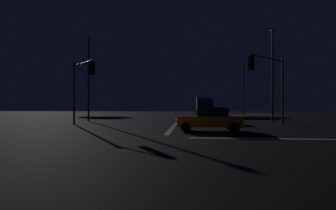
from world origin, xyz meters
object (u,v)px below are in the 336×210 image
(sedan_black, at_px, (213,113))
(streetlamp_right_far, at_px, (243,85))
(sedan_silver, at_px, (215,115))
(traffic_signal_nw, at_px, (82,80))
(traffic_signal_ne, at_px, (270,77))
(streetlamp_right_near, at_px, (273,69))
(sedan_green, at_px, (210,112))
(sedan_orange_crossing, at_px, (210,119))
(box_truck, at_px, (204,105))
(streetlamp_left_near, at_px, (89,72))

(sedan_black, xyz_separation_m, streetlamp_right_far, (5.87, 12.32, 4.21))
(sedan_silver, relative_size, traffic_signal_nw, 0.77)
(traffic_signal_ne, distance_m, streetlamp_right_near, 7.20)
(sedan_green, xyz_separation_m, sedan_orange_crossing, (-1.31, -19.75, 0.00))
(sedan_black, height_order, box_truck, box_truck)
(sedan_silver, bearing_deg, sedan_black, 86.93)
(traffic_signal_ne, bearing_deg, streetlamp_right_near, 71.88)
(streetlamp_left_near, bearing_deg, sedan_silver, -11.12)
(streetlamp_left_near, height_order, streetlamp_right_near, streetlamp_right_near)
(sedan_silver, xyz_separation_m, streetlamp_right_near, (6.21, 2.67, 4.77))
(box_truck, distance_m, sedan_orange_crossing, 26.75)
(traffic_signal_ne, height_order, streetlamp_right_near, streetlamp_right_near)
(traffic_signal_ne, xyz_separation_m, streetlamp_left_near, (-17.63, 6.69, 1.38))
(streetlamp_right_far, bearing_deg, sedan_orange_crossing, -105.20)
(sedan_green, relative_size, streetlamp_left_near, 0.46)
(sedan_orange_crossing, xyz_separation_m, traffic_signal_nw, (-10.65, 4.19, 3.09))
(sedan_green, distance_m, traffic_signal_ne, 16.57)
(streetlamp_right_near, height_order, streetlamp_right_far, streetlamp_right_near)
(sedan_orange_crossing, relative_size, streetlamp_right_near, 0.44)
(box_truck, xyz_separation_m, streetlamp_right_far, (6.39, -0.09, 3.30))
(streetlamp_right_near, bearing_deg, streetlamp_right_far, 90.00)
(streetlamp_right_near, bearing_deg, sedan_orange_crossing, -124.24)
(traffic_signal_nw, bearing_deg, sedan_green, 52.45)
(streetlamp_left_near, bearing_deg, sedan_green, 33.27)
(traffic_signal_nw, xyz_separation_m, streetlamp_right_near, (17.88, 6.44, 1.67))
(streetlamp_left_near, bearing_deg, streetlamp_right_near, -0.00)
(box_truck, height_order, traffic_signal_nw, traffic_signal_nw)
(sedan_black, relative_size, traffic_signal_nw, 0.77)
(sedan_orange_crossing, bearing_deg, sedan_green, 86.20)
(streetlamp_left_near, relative_size, streetlamp_right_far, 1.09)
(sedan_silver, height_order, traffic_signal_ne, traffic_signal_ne)
(sedan_orange_crossing, xyz_separation_m, streetlamp_right_near, (7.23, 10.63, 4.77))
(sedan_orange_crossing, xyz_separation_m, streetlamp_left_near, (-12.59, 10.63, 4.62))
(sedan_green, distance_m, traffic_signal_nw, 19.87)
(sedan_silver, height_order, streetlamp_right_far, streetlamp_right_far)
(sedan_silver, distance_m, sedan_orange_crossing, 8.02)
(sedan_black, relative_size, streetlamp_left_near, 0.46)
(sedan_black, bearing_deg, sedan_orange_crossing, -95.45)
(traffic_signal_nw, distance_m, streetlamp_right_near, 19.08)
(traffic_signal_ne, distance_m, streetlamp_left_near, 18.91)
(sedan_black, relative_size, sedan_orange_crossing, 1.00)
(box_truck, distance_m, streetlamp_right_far, 7.19)
(sedan_green, relative_size, traffic_signal_nw, 0.77)
(box_truck, relative_size, traffic_signal_ne, 1.43)
(sedan_orange_crossing, height_order, streetlamp_left_near, streetlamp_left_near)
(traffic_signal_ne, relative_size, streetlamp_right_near, 0.60)
(traffic_signal_nw, bearing_deg, sedan_orange_crossing, -21.46)
(sedan_green, xyz_separation_m, streetlamp_right_far, (5.92, 6.88, 4.21))
(sedan_black, distance_m, box_truck, 12.45)
(sedan_green, xyz_separation_m, box_truck, (-0.47, 6.97, 0.91))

